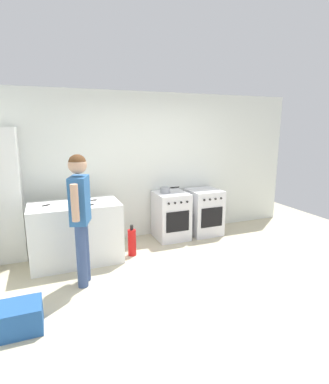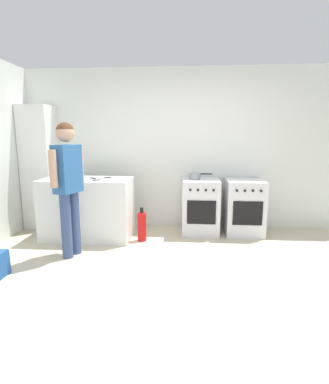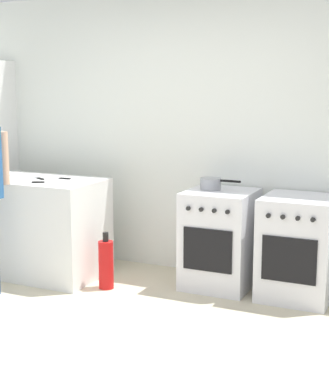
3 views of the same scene
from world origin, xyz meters
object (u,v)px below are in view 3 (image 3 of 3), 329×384
pot (211,184)px  knife_chef (57,178)px  fire_extinguisher (106,264)px  oven_left (220,239)px  knife_carving (49,182)px  knife_bread (13,175)px  knife_paring (39,178)px  oven_right (298,247)px

pot → knife_chef: bearing=-167.9°
fire_extinguisher → oven_left: bearing=28.8°
knife_carving → pot: bearing=22.3°
oven_left → fire_extinguisher: size_ratio=1.70×
knife_bread → knife_carving: size_ratio=1.05×
pot → knife_paring: size_ratio=1.85×
knife_carving → oven_right: bearing=13.7°
pot → knife_bread: (-1.89, -0.32, 0.00)m
oven_left → pot: (-0.10, 0.03, 0.48)m
oven_left → knife_chef: (-1.50, -0.27, 0.48)m
knife_carving → knife_bread: bearing=159.1°
oven_right → oven_left: bearing=-180.0°
pot → oven_left: bearing=-14.9°
knife_bread → fire_extinguisher: (1.12, -0.19, -0.69)m
pot → knife_chef: pot is taller
knife_bread → fire_extinguisher: bearing=-9.4°
oven_left → knife_paring: size_ratio=4.33×
oven_right → pot: pot is taller
knife_chef → knife_bread: bearing=-177.9°
pot → knife_paring: pot is taller
oven_right → knife_bread: bearing=-173.8°
oven_left → knife_chef: size_ratio=2.74×
oven_left → knife_chef: 1.60m
knife_chef → fire_extinguisher: 0.95m
fire_extinguisher → knife_bread: bearing=170.6°
knife_bread → knife_chef: bearing=2.1°
knife_paring → fire_extinguisher: (0.76, -0.11, -0.69)m
oven_left → oven_right: same height
oven_right → knife_bread: (-2.67, -0.29, 0.48)m
pot → knife_carving: bearing=-157.7°
knife_paring → fire_extinguisher: 1.03m
oven_right → knife_chef: bearing=-172.8°
knife_paring → knife_bread: bearing=168.5°
oven_right → knife_bread: knife_bread is taller
fire_extinguisher → knife_carving: bearing=-176.4°
oven_right → fire_extinguisher: oven_right is taller
oven_right → knife_chef: (-2.17, -0.27, 0.48)m
knife_paring → knife_bread: 0.37m
oven_left → pot: 0.49m
pot → knife_chef: 1.43m
knife_bread → fire_extinguisher: knife_bread is taller
knife_chef → knife_paring: (-0.14, -0.09, 0.00)m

